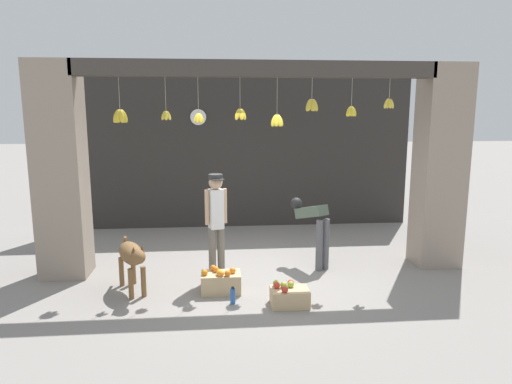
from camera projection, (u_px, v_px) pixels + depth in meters
name	position (u px, v px, depth m)	size (l,w,h in m)	color
ground_plane	(259.00, 275.00, 7.12)	(60.00, 60.00, 0.00)	gray
shop_back_wall	(245.00, 153.00, 9.94)	(7.26, 0.12, 3.26)	#2D2B28
shop_pillar_left	(60.00, 171.00, 6.87)	(0.70, 0.60, 3.26)	gray
shop_pillar_right	(440.00, 167.00, 7.39)	(0.70, 0.60, 3.26)	gray
storefront_awning	(257.00, 73.00, 6.70)	(5.36, 0.29, 0.98)	#3D3833
dog	(132.00, 256.00, 6.37)	(0.58, 0.99, 0.77)	brown
shopkeeper	(216.00, 218.00, 6.81)	(0.33, 0.29, 1.61)	#6B665B
worker_stooping	(313.00, 223.00, 7.44)	(0.55, 0.77, 1.08)	#56565B
fruit_crate_oranges	(221.00, 282.00, 6.43)	(0.55, 0.35, 0.36)	tan
fruit_crate_apples	(289.00, 296.00, 6.01)	(0.50, 0.35, 0.31)	tan
water_bottle	(233.00, 296.00, 6.05)	(0.07, 0.07, 0.24)	#2D60AD
wall_clock	(198.00, 117.00, 9.64)	(0.36, 0.03, 0.36)	black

